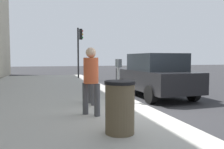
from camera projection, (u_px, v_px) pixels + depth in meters
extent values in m
plane|color=#2B2B2D|center=(152.00, 113.00, 6.76)|extent=(80.00, 80.00, 0.00)
cube|color=#A8A59E|center=(45.00, 117.00, 5.93)|extent=(28.00, 6.00, 0.15)
cylinder|color=gray|center=(118.00, 85.00, 7.48)|extent=(0.07, 0.07, 1.15)
cube|color=#383D42|center=(119.00, 63.00, 7.33)|extent=(0.16, 0.11, 0.26)
cube|color=#383D42|center=(118.00, 63.00, 7.52)|extent=(0.16, 0.11, 0.26)
cube|color=#268C33|center=(121.00, 63.00, 7.35)|extent=(0.10, 0.01, 0.10)
cube|color=#268C33|center=(119.00, 62.00, 7.54)|extent=(0.10, 0.01, 0.10)
cylinder|color=#47474C|center=(90.00, 91.00, 7.39)|extent=(0.15, 0.15, 0.80)
cylinder|color=#47474C|center=(93.00, 92.00, 7.05)|extent=(0.15, 0.15, 0.80)
cylinder|color=green|center=(92.00, 68.00, 7.17)|extent=(0.37, 0.37, 0.64)
sphere|color=tan|center=(91.00, 54.00, 7.14)|extent=(0.25, 0.25, 0.25)
cylinder|color=#47474C|center=(85.00, 99.00, 5.94)|extent=(0.15, 0.15, 0.81)
cylinder|color=#47474C|center=(97.00, 100.00, 5.74)|extent=(0.15, 0.15, 0.81)
cylinder|color=#D85933|center=(91.00, 70.00, 5.79)|extent=(0.37, 0.37, 0.64)
sphere|color=beige|center=(91.00, 52.00, 5.75)|extent=(0.25, 0.25, 0.25)
cube|color=black|center=(154.00, 79.00, 9.62)|extent=(4.46, 1.98, 0.76)
cube|color=black|center=(156.00, 62.00, 9.38)|extent=(2.25, 1.76, 0.68)
cylinder|color=black|center=(122.00, 85.00, 10.74)|extent=(0.67, 0.24, 0.66)
cylinder|color=black|center=(156.00, 84.00, 11.28)|extent=(0.67, 0.24, 0.66)
cylinder|color=black|center=(151.00, 94.00, 8.03)|extent=(0.67, 0.24, 0.66)
cylinder|color=black|center=(193.00, 92.00, 8.56)|extent=(0.67, 0.24, 0.66)
cylinder|color=black|center=(78.00, 53.00, 16.67)|extent=(0.12, 0.12, 3.60)
cube|color=black|center=(81.00, 34.00, 16.63)|extent=(0.24, 0.20, 0.76)
sphere|color=red|center=(82.00, 31.00, 16.65)|extent=(0.14, 0.14, 0.14)
sphere|color=orange|center=(82.00, 34.00, 16.66)|extent=(0.14, 0.14, 0.14)
sphere|color=green|center=(82.00, 38.00, 16.68)|extent=(0.14, 0.14, 0.14)
cylinder|color=brown|center=(120.00, 109.00, 4.42)|extent=(0.56, 0.56, 0.95)
cylinder|color=black|center=(120.00, 82.00, 4.38)|extent=(0.59, 0.59, 0.06)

